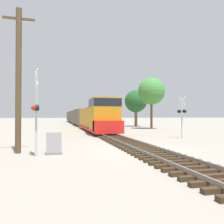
# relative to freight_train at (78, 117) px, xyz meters

# --- Properties ---
(ground_plane) EXTENTS (400.00, 400.00, 0.00)m
(ground_plane) POSITION_rel_freight_train_xyz_m (0.00, -43.18, -1.87)
(ground_plane) COLOR gray
(rail_track_bed) EXTENTS (2.60, 160.00, 0.31)m
(rail_track_bed) POSITION_rel_freight_train_xyz_m (0.00, -43.18, -1.73)
(rail_track_bed) COLOR #382819
(rail_track_bed) RESTS_ON ground
(freight_train) EXTENTS (3.07, 70.28, 4.21)m
(freight_train) POSITION_rel_freight_train_xyz_m (0.00, 0.00, 0.00)
(freight_train) COLOR #B77A14
(freight_train) RESTS_ON ground
(crossing_signal_near) EXTENTS (0.49, 1.01, 4.66)m
(crossing_signal_near) POSITION_rel_freight_train_xyz_m (-6.34, -43.66, 0.69)
(crossing_signal_near) COLOR #B7B7BC
(crossing_signal_near) RESTS_ON ground
(crossing_signal_far) EXTENTS (0.52, 1.01, 4.05)m
(crossing_signal_far) POSITION_rel_freight_train_xyz_m (6.48, -37.23, 0.53)
(crossing_signal_far) COLOR #B7B7BC
(crossing_signal_far) RESTS_ON ground
(relay_cabinet) EXTENTS (0.91, 0.63, 1.25)m
(relay_cabinet) POSITION_rel_freight_train_xyz_m (-5.38, -43.10, -1.25)
(relay_cabinet) COLOR slate
(relay_cabinet) RESTS_ON ground
(utility_pole) EXTENTS (1.80, 0.34, 8.51)m
(utility_pole) POSITION_rel_freight_train_xyz_m (-7.43, -42.28, 2.48)
(utility_pole) COLOR #4C3A23
(utility_pole) RESTS_ON ground
(tree_far_right) EXTENTS (4.44, 4.44, 8.43)m
(tree_far_right) POSITION_rel_freight_train_xyz_m (9.88, -22.67, 4.32)
(tree_far_right) COLOR brown
(tree_far_right) RESTS_ON ground
(tree_mid_background) EXTENTS (4.51, 4.51, 7.37)m
(tree_mid_background) POSITION_rel_freight_train_xyz_m (10.18, -14.53, 3.20)
(tree_mid_background) COLOR brown
(tree_mid_background) RESTS_ON ground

